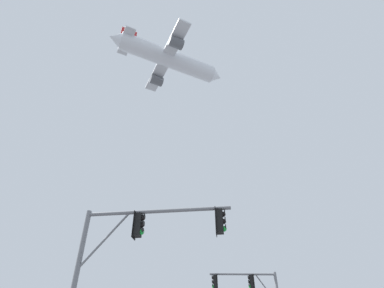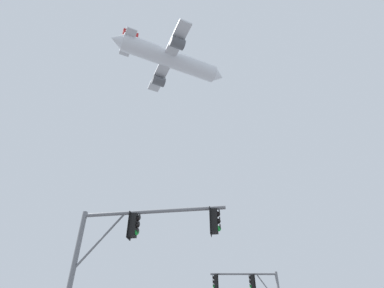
# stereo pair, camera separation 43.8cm
# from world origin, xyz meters

# --- Properties ---
(signal_pole_near) EXTENTS (5.80, 0.75, 6.36)m
(signal_pole_near) POSITION_xyz_m (-2.96, 7.93, 4.77)
(signal_pole_near) COLOR slate
(signal_pole_near) RESTS_ON ground
(airplane) EXTENTS (19.49, 15.05, 5.68)m
(airplane) POSITION_xyz_m (-5.83, 30.69, 43.32)
(airplane) COLOR white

